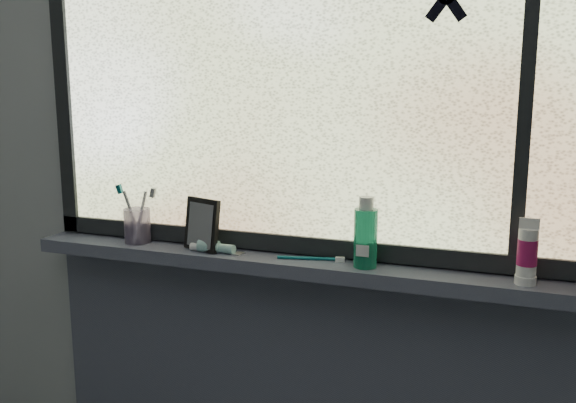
# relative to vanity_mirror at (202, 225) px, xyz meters

# --- Properties ---
(wall_back) EXTENTS (3.00, 0.01, 2.50)m
(wall_back) POSITION_rel_vanity_mirror_xyz_m (0.27, 0.08, 0.15)
(wall_back) COLOR #9EA3A8
(wall_back) RESTS_ON ground
(windowsill) EXTENTS (1.62, 0.14, 0.04)m
(windowsill) POSITION_rel_vanity_mirror_xyz_m (0.27, 0.01, -0.10)
(windowsill) COLOR #474B5F
(windowsill) RESTS_ON wall_back
(window_pane) EXTENTS (1.50, 0.01, 1.00)m
(window_pane) POSITION_rel_vanity_mirror_xyz_m (0.27, 0.06, 0.43)
(window_pane) COLOR silver
(window_pane) RESTS_ON wall_back
(frame_bottom) EXTENTS (1.60, 0.03, 0.05)m
(frame_bottom) POSITION_rel_vanity_mirror_xyz_m (0.27, 0.06, -0.05)
(frame_bottom) COLOR black
(frame_bottom) RESTS_ON windowsill
(frame_left) EXTENTS (0.05, 0.03, 1.10)m
(frame_left) POSITION_rel_vanity_mirror_xyz_m (-0.51, 0.06, 0.43)
(frame_left) COLOR black
(frame_left) RESTS_ON wall_back
(frame_mullion) EXTENTS (0.03, 0.03, 1.00)m
(frame_mullion) POSITION_rel_vanity_mirror_xyz_m (0.87, 0.06, 0.43)
(frame_mullion) COLOR black
(frame_mullion) RESTS_ON wall_back
(vanity_mirror) EXTENTS (0.14, 0.10, 0.15)m
(vanity_mirror) POSITION_rel_vanity_mirror_xyz_m (0.00, 0.00, 0.00)
(vanity_mirror) COLOR black
(vanity_mirror) RESTS_ON windowsill
(toothpaste_tube) EXTENTS (0.20, 0.05, 0.04)m
(toothpaste_tube) POSITION_rel_vanity_mirror_xyz_m (0.05, -0.01, -0.06)
(toothpaste_tube) COLOR white
(toothpaste_tube) RESTS_ON windowsill
(toothbrush_cup) EXTENTS (0.10, 0.10, 0.11)m
(toothbrush_cup) POSITION_rel_vanity_mirror_xyz_m (-0.23, 0.01, -0.02)
(toothbrush_cup) COLOR #A18DBB
(toothbrush_cup) RESTS_ON windowsill
(toothbrush_lying) EXTENTS (0.21, 0.06, 0.01)m
(toothbrush_lying) POSITION_rel_vanity_mirror_xyz_m (0.32, 0.01, -0.07)
(toothbrush_lying) COLOR #0B5E67
(toothbrush_lying) RESTS_ON windowsill
(mouthwash_bottle) EXTENTS (0.07, 0.07, 0.16)m
(mouthwash_bottle) POSITION_rel_vanity_mirror_xyz_m (0.49, -0.00, 0.02)
(mouthwash_bottle) COLOR #1C946A
(mouthwash_bottle) RESTS_ON windowsill
(cream_tube) EXTENTS (0.06, 0.06, 0.12)m
(cream_tube) POSITION_rel_vanity_mirror_xyz_m (0.90, -0.01, 0.01)
(cream_tube) COLOR silver
(cream_tube) RESTS_ON windowsill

